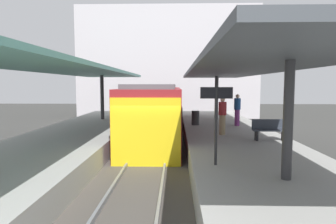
{
  "coord_description": "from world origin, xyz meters",
  "views": [
    {
      "loc": [
        1.15,
        -11.97,
        3.26
      ],
      "look_at": [
        0.73,
        2.94,
        1.91
      ],
      "focal_mm": 31.75,
      "sensor_mm": 36.0,
      "label": 1
    }
  ],
  "objects_px": {
    "platform_sign": "(216,108)",
    "passenger_mid_platform": "(237,109)",
    "commuter_train": "(157,112)",
    "platform_bench": "(270,129)",
    "litter_bin": "(195,118)",
    "passenger_near_bench": "(222,115)"
  },
  "relations": [
    {
      "from": "platform_sign",
      "to": "litter_bin",
      "type": "distance_m",
      "value": 8.67
    },
    {
      "from": "platform_bench",
      "to": "commuter_train",
      "type": "bearing_deg",
      "value": 134.78
    },
    {
      "from": "passenger_near_bench",
      "to": "passenger_mid_platform",
      "type": "height_order",
      "value": "passenger_mid_platform"
    },
    {
      "from": "platform_sign",
      "to": "passenger_near_bench",
      "type": "bearing_deg",
      "value": 79.25
    },
    {
      "from": "platform_bench",
      "to": "passenger_near_bench",
      "type": "xyz_separation_m",
      "value": [
        -1.73,
        1.32,
        0.43
      ]
    },
    {
      "from": "platform_bench",
      "to": "platform_sign",
      "type": "distance_m",
      "value": 4.87
    },
    {
      "from": "platform_sign",
      "to": "passenger_mid_platform",
      "type": "distance_m",
      "value": 8.61
    },
    {
      "from": "platform_sign",
      "to": "commuter_train",
      "type": "bearing_deg",
      "value": 104.3
    },
    {
      "from": "litter_bin",
      "to": "passenger_mid_platform",
      "type": "distance_m",
      "value": 2.38
    },
    {
      "from": "passenger_mid_platform",
      "to": "litter_bin",
      "type": "bearing_deg",
      "value": 172.28
    },
    {
      "from": "passenger_near_bench",
      "to": "commuter_train",
      "type": "bearing_deg",
      "value": 131.29
    },
    {
      "from": "platform_bench",
      "to": "passenger_near_bench",
      "type": "bearing_deg",
      "value": 142.67
    },
    {
      "from": "litter_bin",
      "to": "platform_sign",
      "type": "bearing_deg",
      "value": -89.86
    },
    {
      "from": "commuter_train",
      "to": "platform_bench",
      "type": "xyz_separation_m",
      "value": [
        4.99,
        -5.03,
        -0.26
      ]
    },
    {
      "from": "platform_sign",
      "to": "passenger_near_bench",
      "type": "relative_size",
      "value": 1.28
    },
    {
      "from": "platform_sign",
      "to": "passenger_mid_platform",
      "type": "relative_size",
      "value": 1.26
    },
    {
      "from": "platform_sign",
      "to": "passenger_mid_platform",
      "type": "height_order",
      "value": "platform_sign"
    },
    {
      "from": "commuter_train",
      "to": "platform_sign",
      "type": "height_order",
      "value": "commuter_train"
    },
    {
      "from": "platform_bench",
      "to": "passenger_mid_platform",
      "type": "height_order",
      "value": "passenger_mid_platform"
    },
    {
      "from": "platform_sign",
      "to": "litter_bin",
      "type": "relative_size",
      "value": 2.76
    },
    {
      "from": "platform_bench",
      "to": "litter_bin",
      "type": "distance_m",
      "value": 5.45
    },
    {
      "from": "commuter_train",
      "to": "passenger_near_bench",
      "type": "distance_m",
      "value": 4.93
    }
  ]
}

